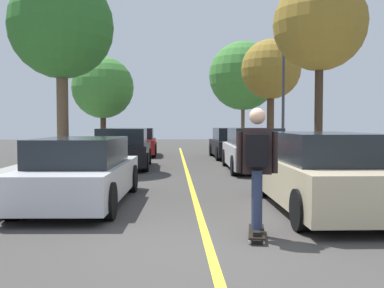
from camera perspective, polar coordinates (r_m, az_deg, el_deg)
The scene contains 16 objects.
ground at distance 5.79m, azimuth 2.32°, elevation -13.60°, with size 80.00×80.00×0.00m, color #3D3A38.
center_line at distance 9.68m, azimuth 0.32°, elevation -6.96°, with size 0.12×39.20×0.01m, color gold.
parked_car_left_nearest at distance 9.11m, azimuth -14.15°, elevation -3.54°, with size 1.97×4.50×1.34m.
parked_car_left_near at distance 16.25m, azimuth -9.00°, elevation -0.58°, with size 2.04×4.07×1.45m.
parked_car_left_far at distance 22.28m, azimuth -7.23°, elevation 0.24°, with size 2.08×4.05×1.40m.
parked_car_right_nearest at distance 8.56m, azimuth 16.47°, elevation -3.55°, with size 1.92×4.63×1.45m.
parked_car_right_near at distance 15.31m, azimuth 7.95°, elevation -0.73°, with size 1.96×4.62×1.47m.
parked_car_right_far at distance 20.75m, azimuth 5.19°, elevation 0.08°, with size 1.88×4.26×1.42m.
street_tree_left_nearest at distance 16.28m, azimuth -16.61°, elevation 14.32°, with size 3.59×3.59×6.63m.
street_tree_left_near at distance 24.74m, azimuth -11.51°, elevation 7.17°, with size 3.38×3.38×5.16m.
street_tree_right_nearest at distance 15.32m, azimuth 16.27°, elevation 14.64°, with size 3.02×3.02×6.23m.
street_tree_right_near at distance 21.98m, azimuth 10.21°, elevation 9.44°, with size 2.90×2.90×5.58m.
street_tree_right_far at distance 30.30m, azimuth 6.66°, elevation 8.78°, with size 4.65×4.65×7.06m.
streetlamp at distance 18.52m, azimuth 11.79°, elevation 8.59°, with size 0.36×0.24×6.01m.
skateboard at distance 6.39m, azimuth 8.39°, elevation -11.24°, with size 0.37×0.87×0.10m.
skateboarder at distance 6.19m, azimuth 8.45°, elevation -2.32°, with size 0.59×0.71×1.73m.
Camera 1 is at (-0.47, -5.53, 1.62)m, focal length 41.03 mm.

